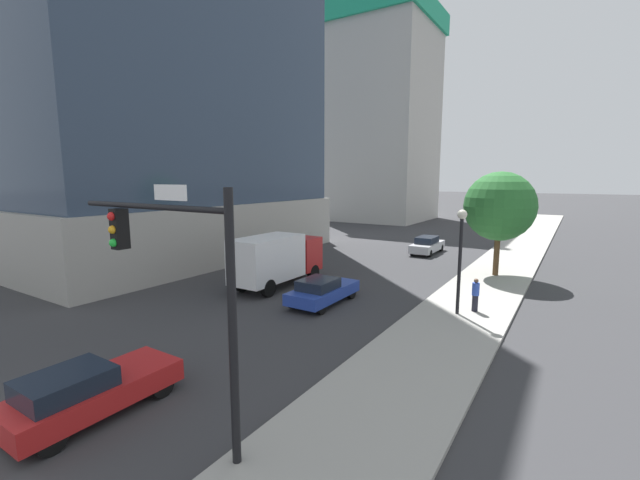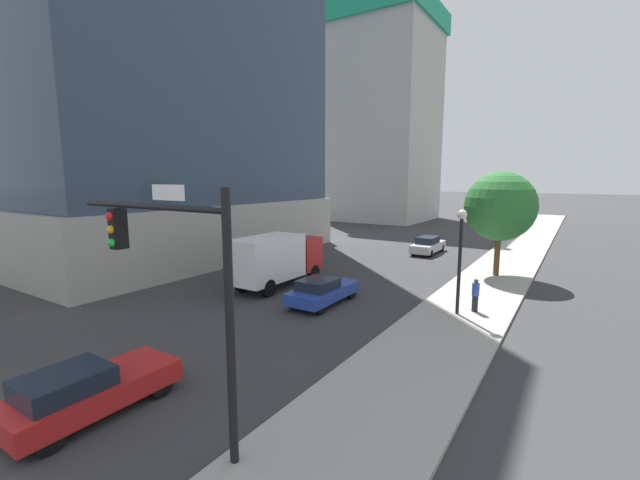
% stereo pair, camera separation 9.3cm
% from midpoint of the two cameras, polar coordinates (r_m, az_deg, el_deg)
% --- Properties ---
extents(sidewalk, '(4.29, 120.00, 0.15)m').
position_cam_midpoint_polar(sidewalk, '(22.49, 20.11, -8.46)').
color(sidewalk, '#9E9B93').
rests_on(sidewalk, ground).
extents(construction_building, '(15.59, 15.67, 39.78)m').
position_cam_midpoint_polar(construction_building, '(66.65, 8.45, 17.73)').
color(construction_building, '#B2AFA8').
rests_on(construction_building, ground).
extents(traffic_light_pole, '(5.33, 0.48, 6.19)m').
position_cam_midpoint_polar(traffic_light_pole, '(10.10, -19.66, -3.74)').
color(traffic_light_pole, black).
rests_on(traffic_light_pole, sidewalk).
extents(street_lamp, '(0.44, 0.44, 4.92)m').
position_cam_midpoint_polar(street_lamp, '(19.85, 18.92, -0.64)').
color(street_lamp, black).
rests_on(street_lamp, sidewalk).
extents(street_tree, '(4.46, 4.46, 6.77)m').
position_cam_midpoint_polar(street_tree, '(28.77, 23.71, 4.31)').
color(street_tree, brown).
rests_on(street_tree, sidewalk).
extents(car_red, '(1.87, 4.49, 1.47)m').
position_cam_midpoint_polar(car_red, '(13.47, -29.77, -17.79)').
color(car_red, red).
rests_on(car_red, ground).
extents(car_silver, '(1.73, 4.79, 1.48)m').
position_cam_midpoint_polar(car_silver, '(36.64, 14.67, -0.69)').
color(car_silver, '#B7B7BC').
rests_on(car_silver, ground).
extents(car_blue, '(1.90, 4.51, 1.40)m').
position_cam_midpoint_polar(car_blue, '(21.31, 0.19, -7.08)').
color(car_blue, '#233D9E').
rests_on(car_blue, ground).
extents(box_truck, '(2.27, 6.53, 3.13)m').
position_cam_midpoint_polar(box_truck, '(24.58, -6.20, -2.48)').
color(box_truck, '#B21E1E').
rests_on(box_truck, ground).
extents(pedestrian_blue_shirt, '(0.34, 0.34, 1.61)m').
position_cam_midpoint_polar(pedestrian_blue_shirt, '(21.03, 20.76, -7.15)').
color(pedestrian_blue_shirt, black).
rests_on(pedestrian_blue_shirt, sidewalk).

